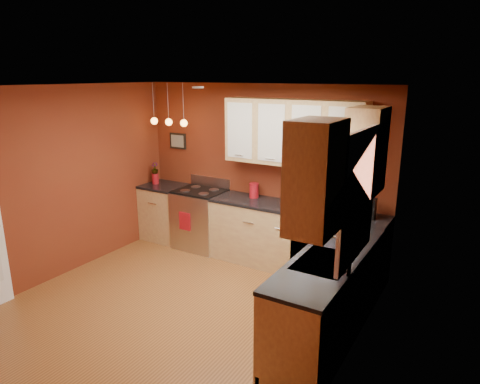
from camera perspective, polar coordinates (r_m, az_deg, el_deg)
The scene contains 25 objects.
floor at distance 5.32m, azimuth -8.69°, elevation -15.55°, with size 4.20×4.20×0.00m, color #995D2C.
ceiling at distance 4.57m, azimuth -10.03°, elevation 13.65°, with size 4.00×4.20×0.02m, color silver.
wall_back at distance 6.47m, azimuth 2.70°, elevation 2.71°, with size 4.00×0.02×2.60m, color maroon.
wall_left at distance 6.23m, azimuth -23.55°, elevation 0.92°, with size 0.02×4.20×2.60m, color maroon.
wall_right at distance 3.88m, azimuth 14.16°, elevation -6.63°, with size 0.02×4.20×2.60m, color maroon.
base_cabinets_back_left at distance 7.37m, azimuth -9.89°, elevation -2.77°, with size 0.70×0.60×0.90m, color tan.
base_cabinets_back_right at distance 6.16m, azimuth 7.29°, elevation -6.35°, with size 2.54×0.60×0.90m, color tan.
base_cabinets_right at distance 4.71m, azimuth 11.55°, elevation -13.80°, with size 0.60×2.10×0.90m, color tan.
counter_back_left at distance 7.24m, azimuth -10.06°, elevation 0.77°, with size 0.70×0.62×0.04m, color black.
counter_back_right at distance 6.01m, azimuth 7.44°, elevation -2.18°, with size 2.54×0.62×0.04m, color black.
counter_right at distance 4.50m, azimuth 11.87°, elevation -8.56°, with size 0.62×2.10×0.04m, color black.
gas_range at distance 6.93m, azimuth -5.30°, elevation -3.52°, with size 0.76×0.64×1.11m.
dishwasher_front at distance 5.79m, azimuth 9.49°, elevation -7.93°, with size 0.60×0.02×0.80m, color #B2B2B6.
sink at distance 4.37m, azimuth 11.23°, elevation -9.33°, with size 0.50×0.70×0.33m.
window at distance 4.04m, azimuth 15.43°, elevation -0.01°, with size 0.06×1.02×1.22m.
upper_cabinets_back at distance 5.95m, azimuth 7.11°, elevation 7.84°, with size 2.00×0.35×0.90m, color tan.
upper_cabinets_right at distance 4.04m, azimuth 13.75°, elevation 3.94°, with size 0.35×1.95×0.90m, color tan.
wall_picture at distance 7.24m, azimuth -8.28°, elevation 6.75°, with size 0.32×0.03×0.26m, color black.
pendant_lights at distance 6.88m, azimuth -9.48°, elevation 9.26°, with size 0.71×0.11×0.66m.
red_canister at distance 6.38m, azimuth 1.88°, elevation 0.21°, with size 0.15×0.15×0.22m.
red_vase at distance 7.33m, azimuth -11.23°, elevation 1.76°, with size 0.11×0.11×0.18m, color maroon.
flowers at distance 7.29m, azimuth -11.30°, elevation 3.06°, with size 0.12×0.12×0.21m, color maroon.
coffee_maker at distance 5.71m, azimuth 16.73°, elevation -2.19°, with size 0.19×0.19×0.26m.
soap_pump at distance 4.10m, azimuth 13.79°, elevation -9.21°, with size 0.09×0.10×0.21m, color silver.
dish_towel at distance 6.70m, azimuth -7.39°, elevation -3.90°, with size 0.21×0.01×0.29m, color maroon.
Camera 1 is at (2.98, -3.47, 2.72)m, focal length 32.00 mm.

